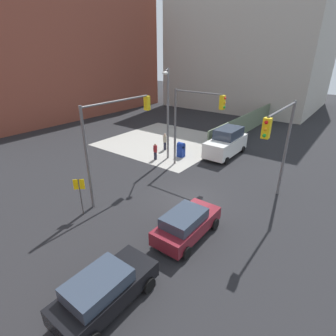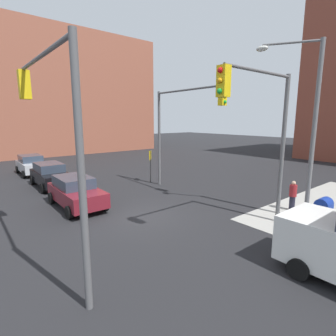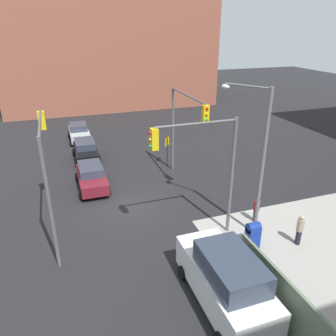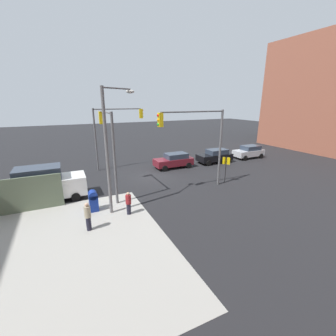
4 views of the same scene
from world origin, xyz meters
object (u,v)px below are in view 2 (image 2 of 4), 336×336
at_px(traffic_signal_nw_corner, 181,119).
at_px(sedan_maroon, 76,192).
at_px(traffic_signal_se_corner, 51,120).
at_px(hatchback_silver, 32,164).
at_px(pedestrian_crossing, 293,195).
at_px(street_lamp_corner, 306,118).
at_px(traffic_signal_ne_corner, 263,121).
at_px(mailbox_blue, 323,213).
at_px(coupe_black, 50,175).

distance_m(traffic_signal_nw_corner, sedan_maroon, 7.59).
xyz_separation_m(traffic_signal_se_corner, hatchback_silver, (-16.70, 2.66, -3.78)).
bearing_deg(traffic_signal_se_corner, pedestrian_crossing, 80.97).
distance_m(traffic_signal_se_corner, street_lamp_corner, 10.39).
bearing_deg(sedan_maroon, hatchback_silver, 179.36).
distance_m(traffic_signal_nw_corner, traffic_signal_ne_corner, 6.95).
relative_size(traffic_signal_se_corner, sedan_maroon, 1.52).
bearing_deg(pedestrian_crossing, traffic_signal_ne_corner, -153.30).
height_order(traffic_signal_se_corner, sedan_maroon, traffic_signal_se_corner).
bearing_deg(traffic_signal_se_corner, mailbox_blue, 68.47).
relative_size(traffic_signal_ne_corner, hatchback_silver, 1.63).
height_order(traffic_signal_nw_corner, street_lamp_corner, street_lamp_corner).
distance_m(traffic_signal_se_corner, traffic_signal_ne_corner, 7.59).
relative_size(traffic_signal_se_corner, hatchback_silver, 1.63).
bearing_deg(coupe_black, traffic_signal_nw_corner, 43.71).
height_order(mailbox_blue, sedan_maroon, sedan_maroon).
bearing_deg(mailbox_blue, traffic_signal_se_corner, -111.53).
relative_size(sedan_maroon, pedestrian_crossing, 2.76).
distance_m(traffic_signal_nw_corner, mailbox_blue, 9.31).
bearing_deg(mailbox_blue, hatchback_silver, -161.49).
relative_size(traffic_signal_ne_corner, sedan_maroon, 1.52).
xyz_separation_m(mailbox_blue, pedestrian_crossing, (-2.00, 1.50, 0.04)).
height_order(street_lamp_corner, mailbox_blue, street_lamp_corner).
distance_m(traffic_signal_se_corner, coupe_black, 12.18).
xyz_separation_m(traffic_signal_nw_corner, traffic_signal_se_corner, (4.69, -9.00, -0.03)).
relative_size(mailbox_blue, pedestrian_crossing, 0.92).
height_order(street_lamp_corner, hatchback_silver, street_lamp_corner).
distance_m(traffic_signal_se_corner, mailbox_blue, 10.92).
height_order(coupe_black, sedan_maroon, same).
relative_size(traffic_signal_ne_corner, mailbox_blue, 4.55).
bearing_deg(hatchback_silver, traffic_signal_nw_corner, 27.85).
height_order(traffic_signal_nw_corner, sedan_maroon, traffic_signal_nw_corner).
bearing_deg(hatchback_silver, coupe_black, 0.67).
bearing_deg(traffic_signal_ne_corner, street_lamp_corner, 82.07).
height_order(mailbox_blue, pedestrian_crossing, pedestrian_crossing).
xyz_separation_m(traffic_signal_nw_corner, pedestrian_crossing, (6.44, 2.00, -3.86)).
relative_size(street_lamp_corner, mailbox_blue, 5.59).
height_order(mailbox_blue, hatchback_silver, hatchback_silver).
relative_size(traffic_signal_nw_corner, hatchback_silver, 1.63).
xyz_separation_m(sedan_maroon, pedestrian_crossing, (7.56, 8.46, -0.04)).
bearing_deg(traffic_signal_ne_corner, traffic_signal_nw_corner, 165.94).
bearing_deg(traffic_signal_ne_corner, sedan_maroon, -148.71).
bearing_deg(traffic_signal_ne_corner, coupe_black, -160.96).
relative_size(traffic_signal_nw_corner, sedan_maroon, 1.52).
relative_size(traffic_signal_nw_corner, street_lamp_corner, 0.81).
bearing_deg(traffic_signal_se_corner, traffic_signal_nw_corner, 117.53).
distance_m(traffic_signal_se_corner, pedestrian_crossing, 11.78).
height_order(coupe_black, pedestrian_crossing, coupe_black).
distance_m(traffic_signal_nw_corner, pedestrian_crossing, 7.77).
bearing_deg(traffic_signal_nw_corner, pedestrian_crossing, 17.26).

